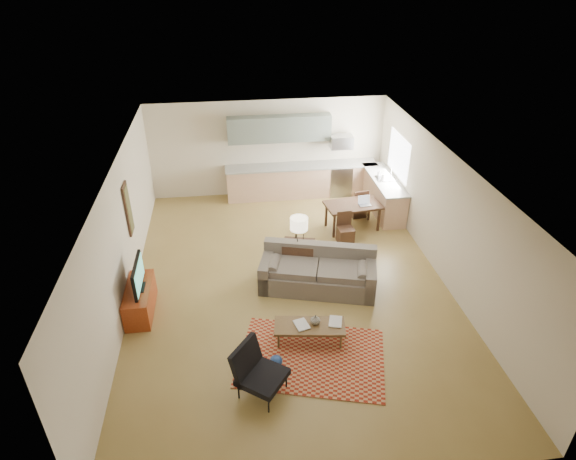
{
  "coord_description": "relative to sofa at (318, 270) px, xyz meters",
  "views": [
    {
      "loc": [
        -1.12,
        -8.14,
        6.14
      ],
      "look_at": [
        0.0,
        0.3,
        1.15
      ],
      "focal_mm": 30.0,
      "sensor_mm": 36.0,
      "label": 1
    }
  ],
  "objects": [
    {
      "name": "room",
      "position": [
        -0.56,
        0.19,
        0.92
      ],
      "size": [
        9.0,
        9.0,
        9.0
      ],
      "color": "olive",
      "rests_on": "ground"
    },
    {
      "name": "kitchen_counter_back",
      "position": [
        0.34,
        4.37,
        0.03
      ],
      "size": [
        4.26,
        0.64,
        0.92
      ],
      "primitive_type": null,
      "color": "tan",
      "rests_on": "ground"
    },
    {
      "name": "kitchen_counter_right",
      "position": [
        2.37,
        3.19,
        0.03
      ],
      "size": [
        0.64,
        2.26,
        0.92
      ],
      "primitive_type": null,
      "color": "tan",
      "rests_on": "ground"
    },
    {
      "name": "kitchen_range",
      "position": [
        1.44,
        4.37,
        0.02
      ],
      "size": [
        0.62,
        0.62,
        0.9
      ],
      "primitive_type": "cube",
      "color": "#A5A8AD",
      "rests_on": "ground"
    },
    {
      "name": "kitchen_microwave",
      "position": [
        1.44,
        4.39,
        1.12
      ],
      "size": [
        0.62,
        0.4,
        0.35
      ],
      "primitive_type": "cube",
      "color": "#A5A8AD",
      "rests_on": "room"
    },
    {
      "name": "upper_cabinets",
      "position": [
        -0.26,
        4.52,
        1.52
      ],
      "size": [
        2.8,
        0.34,
        0.7
      ],
      "primitive_type": "cube",
      "color": "slate",
      "rests_on": "room"
    },
    {
      "name": "window_right",
      "position": [
        2.67,
        3.19,
        1.12
      ],
      "size": [
        0.02,
        1.4,
        1.05
      ],
      "primitive_type": "cube",
      "color": "white",
      "rests_on": "room"
    },
    {
      "name": "wall_art_left",
      "position": [
        -3.77,
        1.09,
        1.12
      ],
      "size": [
        0.06,
        0.42,
        1.1
      ],
      "primitive_type": null,
      "color": "olive",
      "rests_on": "room"
    },
    {
      "name": "triptych",
      "position": [
        -0.66,
        4.66,
        1.32
      ],
      "size": [
        1.7,
        0.04,
        0.5
      ],
      "primitive_type": null,
      "color": "beige",
      "rests_on": "room"
    },
    {
      "name": "rug",
      "position": [
        -0.47,
        -1.97,
        -0.42
      ],
      "size": [
        2.85,
        2.32,
        0.02
      ],
      "primitive_type": "cube",
      "rotation": [
        0.0,
        0.0,
        -0.27
      ],
      "color": "maroon",
      "rests_on": "floor"
    },
    {
      "name": "sofa",
      "position": [
        0.0,
        0.0,
        0.0
      ],
      "size": [
        2.65,
        1.68,
        0.85
      ],
      "primitive_type": null,
      "rotation": [
        0.0,
        0.0,
        -0.27
      ],
      "color": "#62594F",
      "rests_on": "floor"
    },
    {
      "name": "coffee_table",
      "position": [
        -0.44,
        -1.56,
        -0.24
      ],
      "size": [
        1.32,
        0.67,
        0.38
      ],
      "primitive_type": null,
      "rotation": [
        0.0,
        0.0,
        -0.14
      ],
      "color": "#523B1E",
      "rests_on": "floor"
    },
    {
      "name": "book_a",
      "position": [
        -0.7,
        -1.58,
        -0.04
      ],
      "size": [
        0.37,
        0.41,
        0.03
      ],
      "primitive_type": "imported",
      "rotation": [
        0.0,
        0.0,
        0.24
      ],
      "color": "maroon",
      "rests_on": "coffee_table"
    },
    {
      "name": "book_b",
      "position": [
        -0.08,
        -1.51,
        -0.04
      ],
      "size": [
        0.39,
        0.43,
        0.02
      ],
      "primitive_type": "imported",
      "rotation": [
        0.0,
        0.0,
        -0.28
      ],
      "color": "navy",
      "rests_on": "coffee_table"
    },
    {
      "name": "vase",
      "position": [
        -0.34,
        -1.53,
        0.04
      ],
      "size": [
        0.2,
        0.2,
        0.18
      ],
      "primitive_type": "imported",
      "rotation": [
        0.0,
        0.0,
        -0.09
      ],
      "color": "black",
      "rests_on": "coffee_table"
    },
    {
      "name": "armchair",
      "position": [
        -1.38,
        -2.62,
        0.01
      ],
      "size": [
        1.08,
        1.08,
        0.88
      ],
      "primitive_type": null,
      "rotation": [
        0.0,
        0.0,
        0.93
      ],
      "color": "black",
      "rests_on": "floor"
    },
    {
      "name": "tv_credenza",
      "position": [
        -3.55,
        -0.31,
        -0.14
      ],
      "size": [
        0.47,
        1.23,
        0.57
      ],
      "primitive_type": null,
      "color": "maroon",
      "rests_on": "floor"
    },
    {
      "name": "tv",
      "position": [
        -3.5,
        -0.31,
        0.43
      ],
      "size": [
        0.09,
        0.95,
        0.57
      ],
      "primitive_type": null,
      "color": "black",
      "rests_on": "tv_credenza"
    },
    {
      "name": "console_table",
      "position": [
        -0.32,
        0.58,
        -0.04
      ],
      "size": [
        0.75,
        0.6,
        0.77
      ],
      "primitive_type": null,
      "rotation": [
        0.0,
        0.0,
        -0.27
      ],
      "color": "#342015",
      "rests_on": "floor"
    },
    {
      "name": "table_lamp",
      "position": [
        -0.32,
        0.58,
        0.65
      ],
      "size": [
        0.46,
        0.46,
        0.62
      ],
      "primitive_type": null,
      "rotation": [
        0.0,
        0.0,
        -0.27
      ],
      "color": "beige",
      "rests_on": "console_table"
    },
    {
      "name": "dining_table",
      "position": [
        1.31,
        2.31,
        -0.08
      ],
      "size": [
        1.45,
        0.96,
        0.69
      ],
      "primitive_type": null,
      "rotation": [
        0.0,
        0.0,
        0.14
      ],
      "color": "#342015",
      "rests_on": "floor"
    },
    {
      "name": "dining_chair_near",
      "position": [
        0.99,
        1.67,
        -0.04
      ],
      "size": [
        0.39,
        0.41,
        0.77
      ],
      "primitive_type": null,
      "rotation": [
        0.0,
        0.0,
        0.06
      ],
      "color": "#342015",
      "rests_on": "floor"
    },
    {
      "name": "dining_chair_far",
      "position": [
        1.64,
        2.95,
        -0.03
      ],
      "size": [
        0.43,
        0.44,
        0.79
      ],
      "primitive_type": null,
      "rotation": [
        0.0,
        0.0,
        3.28
      ],
      "color": "#342015",
      "rests_on": "floor"
    },
    {
      "name": "laptop",
      "position": [
        1.58,
        2.22,
        0.37
      ],
      "size": [
        0.31,
        0.24,
        0.22
      ],
      "primitive_type": null,
      "rotation": [
        0.0,
        0.0,
        0.08
      ],
      "color": "#A5A8AD",
      "rests_on": "dining_table"
    },
    {
      "name": "soap_bottle",
      "position": [
        2.27,
        3.36,
        0.59
      ],
      "size": [
        0.11,
        0.11,
        0.19
      ],
      "primitive_type": "imported",
      "rotation": [
        0.0,
        0.0,
        0.11
      ],
      "color": "beige",
      "rests_on": "kitchen_counter_right"
    }
  ]
}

